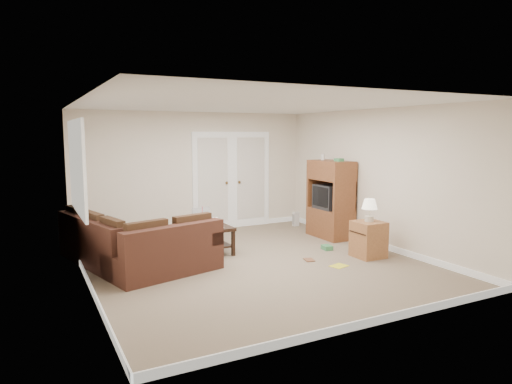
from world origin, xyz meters
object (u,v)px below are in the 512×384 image
tv_armoire (330,199)px  side_cabinet (369,236)px  coffee_table (207,236)px  sectional_sofa (131,249)px

tv_armoire → side_cabinet: size_ratio=1.67×
coffee_table → tv_armoire: 2.61m
sectional_sofa → coffee_table: (1.42, 0.47, -0.04)m
sectional_sofa → side_cabinet: 3.85m
tv_armoire → side_cabinet: bearing=-102.0°
coffee_table → side_cabinet: bearing=-37.5°
sectional_sofa → coffee_table: bearing=3.5°
coffee_table → tv_armoire: bearing=-4.2°
coffee_table → side_cabinet: (2.24, -1.66, 0.09)m
tv_armoire → coffee_table: bearing=176.7°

